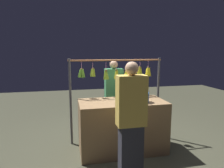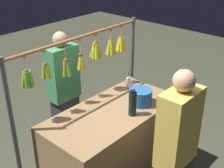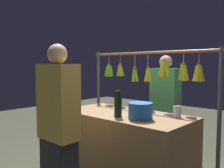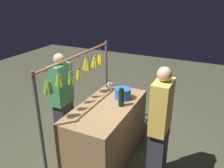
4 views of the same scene
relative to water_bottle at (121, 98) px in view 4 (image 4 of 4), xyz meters
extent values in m
plane|color=#404030|center=(0.08, -0.20, -1.04)|extent=(12.00, 12.00, 0.00)
cube|color=olive|center=(0.08, -0.20, -0.59)|extent=(1.50, 0.73, 0.91)
cylinder|color=#4C4C51|center=(-0.80, -0.65, -0.22)|extent=(0.04, 0.04, 1.64)
cylinder|color=#4C4C51|center=(0.95, -0.65, -0.22)|extent=(0.04, 0.04, 1.64)
cylinder|color=#9E6038|center=(0.08, -0.65, 0.56)|extent=(1.82, 0.03, 0.03)
torus|color=black|center=(-0.57, -0.65, 0.54)|extent=(0.04, 0.01, 0.04)
cylinder|color=pink|center=(-0.57, -0.65, 0.47)|extent=(0.01, 0.01, 0.14)
sphere|color=brown|center=(-0.57, -0.65, 0.40)|extent=(0.04, 0.04, 0.04)
cylinder|color=yellow|center=(-0.54, -0.65, 0.32)|extent=(0.07, 0.04, 0.17)
cylinder|color=yellow|center=(-0.55, -0.62, 0.32)|extent=(0.05, 0.05, 0.17)
cylinder|color=yellow|center=(-0.58, -0.62, 0.32)|extent=(0.04, 0.06, 0.17)
cylinder|color=yellow|center=(-0.60, -0.63, 0.32)|extent=(0.06, 0.05, 0.17)
cylinder|color=yellow|center=(-0.60, -0.66, 0.32)|extent=(0.07, 0.05, 0.17)
cylinder|color=yellow|center=(-0.58, -0.68, 0.32)|extent=(0.04, 0.07, 0.17)
cylinder|color=yellow|center=(-0.55, -0.67, 0.32)|extent=(0.06, 0.06, 0.17)
torus|color=black|center=(-0.40, -0.65, 0.54)|extent=(0.04, 0.01, 0.04)
cylinder|color=pink|center=(-0.40, -0.65, 0.48)|extent=(0.01, 0.01, 0.12)
sphere|color=brown|center=(-0.40, -0.65, 0.42)|extent=(0.05, 0.05, 0.05)
cylinder|color=gold|center=(-0.37, -0.65, 0.33)|extent=(0.07, 0.04, 0.18)
cylinder|color=gold|center=(-0.38, -0.62, 0.33)|extent=(0.05, 0.06, 0.18)
cylinder|color=gold|center=(-0.41, -0.63, 0.33)|extent=(0.07, 0.07, 0.19)
cylinder|color=gold|center=(-0.42, -0.65, 0.33)|extent=(0.07, 0.04, 0.18)
cylinder|color=gold|center=(-0.41, -0.67, 0.33)|extent=(0.06, 0.08, 0.19)
cylinder|color=gold|center=(-0.39, -0.67, 0.33)|extent=(0.06, 0.08, 0.19)
torus|color=black|center=(-0.16, -0.65, 0.54)|extent=(0.04, 0.01, 0.04)
cylinder|color=pink|center=(-0.16, -0.65, 0.49)|extent=(0.01, 0.01, 0.09)
sphere|color=brown|center=(-0.16, -0.65, 0.45)|extent=(0.05, 0.05, 0.05)
cylinder|color=gold|center=(-0.12, -0.65, 0.36)|extent=(0.06, 0.04, 0.18)
cylinder|color=gold|center=(-0.13, -0.62, 0.36)|extent=(0.07, 0.07, 0.18)
cylinder|color=gold|center=(-0.16, -0.61, 0.36)|extent=(0.05, 0.08, 0.18)
cylinder|color=gold|center=(-0.19, -0.64, 0.36)|extent=(0.08, 0.05, 0.18)
cylinder|color=gold|center=(-0.19, -0.66, 0.36)|extent=(0.07, 0.05, 0.18)
cylinder|color=gold|center=(-0.16, -0.68, 0.36)|extent=(0.05, 0.08, 0.18)
cylinder|color=gold|center=(-0.13, -0.67, 0.36)|extent=(0.07, 0.08, 0.19)
torus|color=black|center=(0.07, -0.65, 0.54)|extent=(0.04, 0.01, 0.04)
cylinder|color=pink|center=(0.07, -0.65, 0.45)|extent=(0.01, 0.01, 0.17)
sphere|color=brown|center=(0.07, -0.65, 0.37)|extent=(0.05, 0.05, 0.05)
cylinder|color=gold|center=(0.09, -0.65, 0.28)|extent=(0.07, 0.04, 0.17)
cylinder|color=gold|center=(0.07, -0.63, 0.28)|extent=(0.04, 0.06, 0.17)
cylinder|color=gold|center=(0.06, -0.65, 0.28)|extent=(0.06, 0.04, 0.17)
cylinder|color=gold|center=(0.07, -0.67, 0.28)|extent=(0.04, 0.07, 0.17)
torus|color=black|center=(0.28, -0.65, 0.54)|extent=(0.04, 0.01, 0.04)
cylinder|color=pink|center=(0.28, -0.65, 0.45)|extent=(0.01, 0.01, 0.18)
sphere|color=brown|center=(0.28, -0.65, 0.36)|extent=(0.05, 0.05, 0.05)
cylinder|color=#7EA72A|center=(0.30, -0.65, 0.28)|extent=(0.06, 0.04, 0.17)
cylinder|color=#7EA72A|center=(0.28, -0.63, 0.28)|extent=(0.04, 0.07, 0.17)
cylinder|color=#7EA72A|center=(0.26, -0.65, 0.28)|extent=(0.08, 0.04, 0.17)
cylinder|color=#7EA72A|center=(0.28, -0.67, 0.28)|extent=(0.04, 0.07, 0.17)
torus|color=black|center=(0.53, -0.65, 0.54)|extent=(0.04, 0.01, 0.04)
cylinder|color=pink|center=(0.53, -0.65, 0.47)|extent=(0.01, 0.01, 0.14)
sphere|color=brown|center=(0.53, -0.65, 0.40)|extent=(0.05, 0.05, 0.05)
cylinder|color=#8DAC28|center=(0.55, -0.64, 0.33)|extent=(0.06, 0.04, 0.15)
cylinder|color=#8DAC28|center=(0.53, -0.63, 0.33)|extent=(0.04, 0.07, 0.15)
cylinder|color=#8DAC28|center=(0.51, -0.64, 0.33)|extent=(0.05, 0.05, 0.15)
cylinder|color=#8DAC28|center=(0.51, -0.66, 0.33)|extent=(0.06, 0.06, 0.15)
cylinder|color=#8DAC28|center=(0.54, -0.67, 0.33)|extent=(0.05, 0.06, 0.15)
torus|color=black|center=(0.74, -0.65, 0.54)|extent=(0.04, 0.01, 0.04)
cylinder|color=pink|center=(0.74, -0.65, 0.47)|extent=(0.01, 0.01, 0.14)
sphere|color=brown|center=(0.74, -0.65, 0.40)|extent=(0.05, 0.05, 0.05)
cylinder|color=#609E2D|center=(0.77, -0.65, 0.32)|extent=(0.08, 0.04, 0.15)
cylinder|color=#609E2D|center=(0.76, -0.62, 0.32)|extent=(0.06, 0.06, 0.16)
cylinder|color=#609E2D|center=(0.73, -0.62, 0.32)|extent=(0.05, 0.06, 0.16)
cylinder|color=#609E2D|center=(0.71, -0.64, 0.32)|extent=(0.06, 0.05, 0.16)
cylinder|color=#609E2D|center=(0.71, -0.66, 0.32)|extent=(0.06, 0.05, 0.16)
cylinder|color=#609E2D|center=(0.73, -0.68, 0.32)|extent=(0.05, 0.07, 0.16)
cylinder|color=#609E2D|center=(0.76, -0.67, 0.32)|extent=(0.06, 0.06, 0.16)
cylinder|color=black|center=(0.00, 0.00, -0.01)|extent=(0.08, 0.08, 0.25)
cylinder|color=black|center=(0.00, 0.00, 0.13)|extent=(0.06, 0.06, 0.02)
cylinder|color=blue|center=(-0.23, -0.07, -0.05)|extent=(0.24, 0.24, 0.17)
cylinder|color=silver|center=(-0.46, -0.40, -0.07)|extent=(0.08, 0.08, 0.12)
cylinder|color=red|center=(-0.45, -0.40, -0.03)|extent=(0.01, 0.03, 0.20)
cube|color=#2D2D38|center=(0.04, -1.02, -0.66)|extent=(0.30, 0.20, 0.75)
cube|color=#3F8C59|center=(0.04, -1.02, 0.04)|extent=(0.37, 0.20, 0.66)
sphere|color=tan|center=(0.04, -1.02, 0.45)|extent=(0.17, 0.17, 0.17)
cube|color=#2D2D38|center=(0.18, 0.62, -0.65)|extent=(0.31, 0.21, 0.78)
cube|color=gold|center=(0.18, 0.62, 0.08)|extent=(0.39, 0.21, 0.68)
sphere|color=tan|center=(0.18, 0.62, 0.51)|extent=(0.18, 0.18, 0.18)
camera|label=1|loc=(0.99, 3.13, 0.73)|focal=32.64mm
camera|label=2|loc=(2.08, 1.60, 1.50)|focal=48.86mm
camera|label=3|loc=(-1.68, 1.93, 0.41)|focal=39.98mm
camera|label=4|loc=(2.71, 1.16, 1.42)|focal=36.95mm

